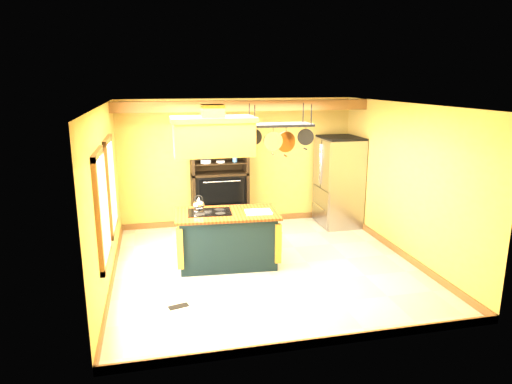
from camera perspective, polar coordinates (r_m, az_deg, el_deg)
name	(u,v)px	position (r m, az deg, el deg)	size (l,w,h in m)	color
floor	(265,266)	(7.86, 1.17, -9.20)	(5.00, 5.00, 0.00)	beige
ceiling	(266,105)	(7.24, 1.28, 10.86)	(5.00, 5.00, 0.00)	white
wall_back	(238,162)	(9.83, -2.27, 3.74)	(5.00, 0.02, 2.70)	gold
wall_front	(319,240)	(5.14, 7.92, -5.97)	(5.00, 0.02, 2.70)	gold
wall_left	(106,197)	(7.27, -18.29, -0.62)	(0.02, 5.00, 2.70)	gold
wall_right	(404,181)	(8.38, 18.07, 1.26)	(0.02, 5.00, 2.70)	gold
ceiling_beam	(245,106)	(8.90, -1.40, 10.72)	(5.00, 0.15, 0.20)	brown
window_near	(102,208)	(6.48, -18.66, -1.91)	(0.06, 1.06, 1.56)	brown
window_far	(111,185)	(7.84, -17.67, 0.82)	(0.06, 1.06, 1.56)	brown
kitchen_island	(227,238)	(7.78, -3.63, -5.76)	(1.77, 1.06, 1.11)	black
range_hood	(213,134)	(7.35, -5.37, 7.19)	(1.33, 0.75, 0.80)	gold
pot_rack	(280,130)	(7.57, 3.01, 7.71)	(1.10, 0.52, 0.81)	black
refrigerator	(338,183)	(9.94, 10.25, 1.07)	(0.81, 0.96, 1.87)	#93959B
hutch	(220,190)	(9.65, -4.57, 0.31)	(1.18, 0.54, 2.08)	black
floor_register	(178,306)	(6.65, -9.67, -13.90)	(0.28, 0.12, 0.01)	black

